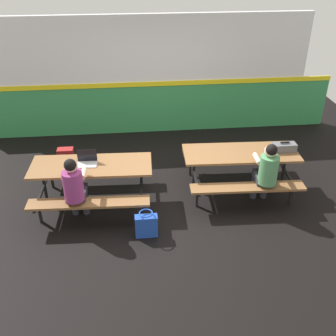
{
  "coord_description": "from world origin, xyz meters",
  "views": [
    {
      "loc": [
        -0.6,
        -5.7,
        3.98
      ],
      "look_at": [
        0.0,
        0.09,
        0.55
      ],
      "focal_mm": 42.52,
      "sensor_mm": 36.0,
      "label": 1
    }
  ],
  "objects_px": {
    "picnic_table_right": "(240,160)",
    "student_further": "(267,170)",
    "toolbox_grey": "(284,147)",
    "backpack_dark": "(67,159)",
    "laptop_silver": "(87,161)",
    "tote_bag_bright": "(146,225)",
    "picnic_table_left": "(92,173)",
    "student_nearer": "(74,185)"
  },
  "relations": [
    {
      "from": "picnic_table_right",
      "to": "student_further",
      "type": "distance_m",
      "value": 0.65
    },
    {
      "from": "toolbox_grey",
      "to": "backpack_dark",
      "type": "xyz_separation_m",
      "value": [
        -3.89,
        1.06,
        -0.6
      ]
    },
    {
      "from": "picnic_table_right",
      "to": "laptop_silver",
      "type": "height_order",
      "value": "laptop_silver"
    },
    {
      "from": "student_further",
      "to": "tote_bag_bright",
      "type": "height_order",
      "value": "student_further"
    },
    {
      "from": "student_further",
      "to": "tote_bag_bright",
      "type": "bearing_deg",
      "value": -163.92
    },
    {
      "from": "picnic_table_left",
      "to": "student_nearer",
      "type": "xyz_separation_m",
      "value": [
        -0.22,
        -0.55,
        0.13
      ]
    },
    {
      "from": "student_further",
      "to": "laptop_silver",
      "type": "bearing_deg",
      "value": 171.38
    },
    {
      "from": "picnic_table_right",
      "to": "tote_bag_bright",
      "type": "height_order",
      "value": "picnic_table_right"
    },
    {
      "from": "student_nearer",
      "to": "backpack_dark",
      "type": "distance_m",
      "value": 1.85
    },
    {
      "from": "backpack_dark",
      "to": "tote_bag_bright",
      "type": "relative_size",
      "value": 1.02
    },
    {
      "from": "student_nearer",
      "to": "backpack_dark",
      "type": "xyz_separation_m",
      "value": [
        -0.38,
        1.75,
        -0.49
      ]
    },
    {
      "from": "student_further",
      "to": "backpack_dark",
      "type": "xyz_separation_m",
      "value": [
        -3.42,
        1.6,
        -0.49
      ]
    },
    {
      "from": "student_further",
      "to": "toolbox_grey",
      "type": "distance_m",
      "value": 0.72
    },
    {
      "from": "picnic_table_left",
      "to": "toolbox_grey",
      "type": "height_order",
      "value": "toolbox_grey"
    },
    {
      "from": "picnic_table_left",
      "to": "picnic_table_right",
      "type": "bearing_deg",
      "value": 3.85
    },
    {
      "from": "picnic_table_left",
      "to": "tote_bag_bright",
      "type": "height_order",
      "value": "picnic_table_left"
    },
    {
      "from": "picnic_table_right",
      "to": "toolbox_grey",
      "type": "relative_size",
      "value": 5.0
    },
    {
      "from": "laptop_silver",
      "to": "toolbox_grey",
      "type": "xyz_separation_m",
      "value": [
        3.36,
        0.1,
        0.02
      ]
    },
    {
      "from": "laptop_silver",
      "to": "toolbox_grey",
      "type": "relative_size",
      "value": 0.82
    },
    {
      "from": "picnic_table_left",
      "to": "laptop_silver",
      "type": "xyz_separation_m",
      "value": [
        -0.06,
        0.04,
        0.21
      ]
    },
    {
      "from": "picnic_table_right",
      "to": "backpack_dark",
      "type": "relative_size",
      "value": 4.54
    },
    {
      "from": "toolbox_grey",
      "to": "backpack_dark",
      "type": "bearing_deg",
      "value": 164.77
    },
    {
      "from": "student_further",
      "to": "tote_bag_bright",
      "type": "xyz_separation_m",
      "value": [
        -1.99,
        -0.57,
        -0.51
      ]
    },
    {
      "from": "laptop_silver",
      "to": "picnic_table_left",
      "type": "bearing_deg",
      "value": -32.9
    },
    {
      "from": "picnic_table_right",
      "to": "laptop_silver",
      "type": "xyz_separation_m",
      "value": [
        -2.61,
        -0.13,
        0.21
      ]
    },
    {
      "from": "picnic_table_left",
      "to": "laptop_silver",
      "type": "height_order",
      "value": "laptop_silver"
    },
    {
      "from": "picnic_table_left",
      "to": "student_further",
      "type": "bearing_deg",
      "value": -8.01
    },
    {
      "from": "picnic_table_right",
      "to": "laptop_silver",
      "type": "relative_size",
      "value": 6.08
    },
    {
      "from": "laptop_silver",
      "to": "tote_bag_bright",
      "type": "bearing_deg",
      "value": -48.47
    },
    {
      "from": "student_further",
      "to": "laptop_silver",
      "type": "xyz_separation_m",
      "value": [
        -2.88,
        0.44,
        0.08
      ]
    },
    {
      "from": "tote_bag_bright",
      "to": "backpack_dark",
      "type": "bearing_deg",
      "value": 123.35
    },
    {
      "from": "student_nearer",
      "to": "student_further",
      "type": "height_order",
      "value": "same"
    },
    {
      "from": "laptop_silver",
      "to": "backpack_dark",
      "type": "xyz_separation_m",
      "value": [
        -0.53,
        1.16,
        -0.57
      ]
    },
    {
      "from": "picnic_table_right",
      "to": "student_nearer",
      "type": "distance_m",
      "value": 2.86
    },
    {
      "from": "student_further",
      "to": "tote_bag_bright",
      "type": "relative_size",
      "value": 2.81
    },
    {
      "from": "picnic_table_left",
      "to": "student_further",
      "type": "xyz_separation_m",
      "value": [
        2.82,
        -0.4,
        0.13
      ]
    },
    {
      "from": "laptop_silver",
      "to": "tote_bag_bright",
      "type": "height_order",
      "value": "laptop_silver"
    },
    {
      "from": "picnic_table_right",
      "to": "backpack_dark",
      "type": "bearing_deg",
      "value": 161.87
    },
    {
      "from": "picnic_table_right",
      "to": "student_nearer",
      "type": "bearing_deg",
      "value": -165.4
    },
    {
      "from": "picnic_table_right",
      "to": "tote_bag_bright",
      "type": "relative_size",
      "value": 4.65
    },
    {
      "from": "student_nearer",
      "to": "student_further",
      "type": "bearing_deg",
      "value": 2.84
    },
    {
      "from": "student_further",
      "to": "backpack_dark",
      "type": "height_order",
      "value": "student_further"
    }
  ]
}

